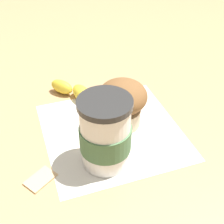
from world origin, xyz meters
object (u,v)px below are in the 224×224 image
object	(u,v)px
muffin	(122,102)
banana	(80,95)
coffee_cup	(105,134)
sugar_packet	(40,179)

from	to	relation	value
muffin	banana	xyz separation A→B (m)	(0.11, 0.04, -0.04)
muffin	banana	size ratio (longest dim) A/B	0.58
muffin	coffee_cup	bearing A→B (deg)	130.94
coffee_cup	sugar_packet	world-z (taller)	coffee_cup
muffin	sugar_packet	xyz separation A→B (m)	(-0.05, 0.20, -0.05)
banana	coffee_cup	bearing A→B (deg)	166.60
coffee_cup	banana	world-z (taller)	coffee_cup
coffee_cup	sugar_packet	size ratio (longest dim) A/B	2.60
coffee_cup	muffin	bearing A→B (deg)	-49.06
banana	sugar_packet	world-z (taller)	banana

